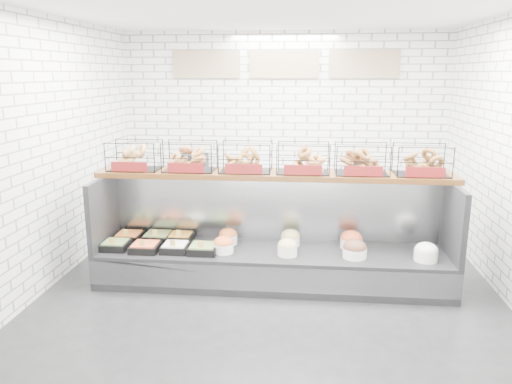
# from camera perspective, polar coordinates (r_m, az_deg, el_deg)

# --- Properties ---
(ground) EXTENTS (5.50, 5.50, 0.00)m
(ground) POSITION_cam_1_polar(r_m,az_deg,el_deg) (5.64, 1.64, -11.43)
(ground) COLOR black
(ground) RESTS_ON ground
(room_shell) EXTENTS (5.02, 5.51, 3.01)m
(room_shell) POSITION_cam_1_polar(r_m,az_deg,el_deg) (5.72, 2.21, 10.31)
(room_shell) COLOR white
(room_shell) RESTS_ON ground
(display_case) EXTENTS (4.00, 0.90, 1.20)m
(display_case) POSITION_cam_1_polar(r_m,az_deg,el_deg) (5.83, 1.71, -7.09)
(display_case) COLOR black
(display_case) RESTS_ON ground
(bagel_shelf) EXTENTS (4.10, 0.50, 0.40)m
(bagel_shelf) POSITION_cam_1_polar(r_m,az_deg,el_deg) (5.71, 2.09, 3.54)
(bagel_shelf) COLOR #42230E
(bagel_shelf) RESTS_ON display_case
(prep_counter) EXTENTS (4.00, 0.60, 1.20)m
(prep_counter) POSITION_cam_1_polar(r_m,az_deg,el_deg) (7.77, 2.88, -0.72)
(prep_counter) COLOR #93969B
(prep_counter) RESTS_ON ground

